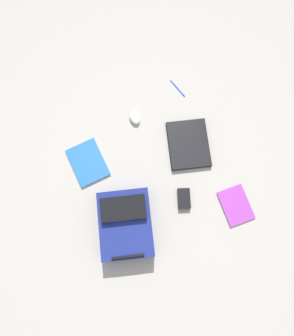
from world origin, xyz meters
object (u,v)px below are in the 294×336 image
at_px(laptop, 188,144).
at_px(book_comic, 236,205).
at_px(book_blue, 88,162).
at_px(pen_black, 178,88).
at_px(computer_mouse, 135,117).
at_px(power_brick, 184,199).
at_px(backpack, 126,223).

bearing_deg(laptop, book_comic, 104.48).
xyz_separation_m(book_blue, pen_black, (-0.72, -0.26, -0.00)).
xyz_separation_m(book_blue, book_comic, (-0.75, 0.58, -0.00)).
distance_m(computer_mouse, power_brick, 0.61).
relative_size(laptop, pen_black, 2.49).
xyz_separation_m(book_blue, power_brick, (-0.47, 0.43, 0.01)).
distance_m(backpack, book_blue, 0.45).
relative_size(book_blue, computer_mouse, 2.79).
bearing_deg(pen_black, power_brick, 70.16).
height_order(computer_mouse, pen_black, computer_mouse).
xyz_separation_m(laptop, book_comic, (-0.12, 0.46, -0.01)).
bearing_deg(book_comic, backpack, -12.55).
relative_size(book_blue, pen_black, 1.86).
bearing_deg(computer_mouse, book_blue, 24.11).
relative_size(book_comic, computer_mouse, 2.28).
height_order(laptop, book_comic, laptop).
bearing_deg(computer_mouse, laptop, 131.17).
relative_size(power_brick, pen_black, 0.83).
xyz_separation_m(laptop, power_brick, (0.16, 0.31, 0.00)).
xyz_separation_m(backpack, power_brick, (-0.38, -0.01, -0.06)).
distance_m(computer_mouse, pen_black, 0.35).
height_order(laptop, pen_black, laptop).
relative_size(book_blue, power_brick, 2.23).
bearing_deg(pen_black, book_blue, 19.80).
relative_size(backpack, computer_mouse, 4.50).
relative_size(book_blue, book_comic, 1.22).
distance_m(backpack, pen_black, 0.94).
distance_m(laptop, power_brick, 0.35).
distance_m(book_blue, book_comic, 0.95).
distance_m(backpack, book_comic, 0.68).
height_order(book_blue, pen_black, book_blue).
xyz_separation_m(backpack, book_blue, (0.09, -0.44, -0.06)).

